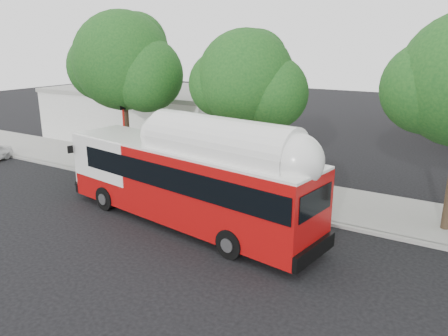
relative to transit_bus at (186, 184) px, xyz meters
name	(u,v)px	position (x,y,z in m)	size (l,w,h in m)	color
ground	(198,235)	(1.07, -0.71, -1.91)	(120.00, 120.00, 0.00)	black
sidewalk	(265,190)	(1.07, 5.79, -1.83)	(60.00, 5.00, 0.15)	gray
curb_strip	(242,205)	(1.07, 3.19, -1.83)	(60.00, 0.30, 0.15)	gray
red_curb_segment	(193,194)	(-1.93, 3.19, -1.83)	(10.00, 0.32, 0.16)	maroon
street_tree_left	(129,65)	(-7.46, 4.85, 4.70)	(6.67, 5.80, 9.74)	#2D2116
street_tree_mid	(253,83)	(0.48, 5.35, 4.00)	(5.75, 5.00, 8.62)	#2D2116
low_commercial_bldg	(153,113)	(-12.93, 13.29, 0.24)	(16.20, 10.20, 4.25)	silver
transit_bus	(186,184)	(0.00, 0.00, 0.00)	(14.01, 4.69, 4.08)	#A70B0B
signal_pole	(125,142)	(-7.10, 3.72, 0.35)	(0.12, 0.42, 4.39)	red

